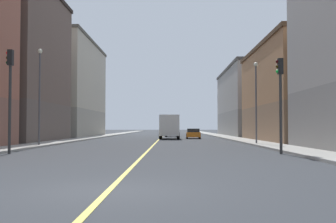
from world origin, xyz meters
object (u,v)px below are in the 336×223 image
at_px(building_right_midblock, 8,65).
at_px(car_red, 171,131).
at_px(building_right_distant, 64,89).
at_px(box_truck, 169,126).
at_px(car_orange, 193,134).
at_px(traffic_light_right_near, 10,86).
at_px(street_lamp_right_near, 40,87).
at_px(building_left_far, 254,102).
at_px(building_left_mid, 302,93).
at_px(traffic_light_left_near, 280,91).
at_px(car_white, 172,133).
at_px(street_lamp_left_near, 256,94).

relative_size(building_right_midblock, car_red, 3.73).
distance_m(building_right_distant, box_truck, 21.28).
bearing_deg(car_orange, traffic_light_right_near, -111.68).
bearing_deg(car_red, street_lamp_right_near, -101.86).
bearing_deg(car_red, building_left_far, -37.94).
relative_size(building_left_mid, building_right_midblock, 1.28).
distance_m(building_right_midblock, traffic_light_left_near, 29.88).
bearing_deg(traffic_light_right_near, car_white, 76.86).
xyz_separation_m(car_orange, box_truck, (-3.10, -1.68, 0.96)).
height_order(traffic_light_left_near, street_lamp_right_near, street_lamp_right_near).
bearing_deg(building_right_midblock, box_truck, 31.49).
relative_size(car_orange, car_red, 1.04).
bearing_deg(building_left_far, car_white, -157.29).
relative_size(building_right_distant, street_lamp_left_near, 3.34).
xyz_separation_m(car_red, box_truck, (-0.14, -27.76, 0.95)).
distance_m(building_left_mid, traffic_light_right_near, 30.53).
distance_m(building_right_distant, traffic_light_left_near, 46.96).
height_order(building_left_far, building_right_midblock, building_right_midblock).
relative_size(building_left_mid, street_lamp_left_near, 2.92).
xyz_separation_m(building_left_far, building_right_distant, (-30.62, -4.89, 1.80)).
xyz_separation_m(traffic_light_right_near, car_orange, (12.09, 30.40, -3.21)).
bearing_deg(building_left_mid, car_red, 110.87).
distance_m(building_left_mid, traffic_light_left_near, 21.44).
xyz_separation_m(building_right_midblock, street_lamp_left_near, (24.02, -6.95, -3.51)).
bearing_deg(building_left_mid, building_left_far, 90.00).
distance_m(traffic_light_right_near, car_red, 57.30).
xyz_separation_m(building_right_distant, street_lamp_right_near, (6.59, -32.40, -2.78)).
distance_m(building_right_distant, car_orange, 23.23).
bearing_deg(traffic_light_right_near, box_truck, 72.63).
xyz_separation_m(street_lamp_right_near, car_white, (10.30, 31.54, -4.02)).
relative_size(building_right_distant, traffic_light_left_near, 4.23).
bearing_deg(street_lamp_left_near, car_white, 104.16).
relative_size(building_right_distant, car_orange, 5.25).
distance_m(car_red, box_truck, 27.78).
distance_m(building_left_far, building_right_midblock, 40.92).
relative_size(building_left_far, traffic_light_right_near, 4.23).
bearing_deg(car_red, street_lamp_left_near, -80.73).
relative_size(building_left_far, car_red, 6.00).
relative_size(street_lamp_left_near, car_white, 1.71).
xyz_separation_m(building_right_distant, car_red, (16.70, 15.73, -6.76)).
bearing_deg(building_right_midblock, building_left_far, 41.47).
xyz_separation_m(building_right_distant, car_orange, (19.67, -10.35, -6.77)).
bearing_deg(traffic_light_right_near, traffic_light_left_near, 0.00).
bearing_deg(building_right_midblock, traffic_light_right_near, -67.80).
height_order(building_right_midblock, box_truck, building_right_midblock).
xyz_separation_m(building_right_midblock, car_white, (16.89, 21.32, -7.24)).
height_order(building_left_mid, traffic_light_right_near, building_left_mid).
xyz_separation_m(building_right_distant, traffic_light_right_near, (7.58, -40.75, -3.56)).
distance_m(building_left_far, traffic_light_right_near, 51.15).
relative_size(building_left_far, car_orange, 5.75).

